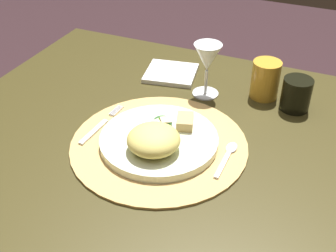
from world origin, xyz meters
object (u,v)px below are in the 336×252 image
at_px(fork, 100,126).
at_px(spoon, 228,154).
at_px(wine_glass, 207,60).
at_px(dining_table, 189,177).
at_px(dinner_plate, 159,140).
at_px(dark_tumbler, 296,94).
at_px(napkin, 171,73).
at_px(amber_tumbler, 265,79).

bearing_deg(fork, spoon, 3.79).
bearing_deg(wine_glass, dining_table, -80.89).
bearing_deg(dinner_plate, dining_table, 46.06).
height_order(dinner_plate, fork, dinner_plate).
height_order(spoon, dark_tumbler, dark_tumbler).
distance_m(dining_table, napkin, 0.32).
height_order(spoon, amber_tumbler, amber_tumbler).
bearing_deg(wine_glass, dinner_plate, -94.97).
bearing_deg(amber_tumbler, dining_table, -114.36).
height_order(dining_table, dark_tumbler, dark_tumbler).
bearing_deg(dark_tumbler, dining_table, -131.90).
xyz_separation_m(spoon, amber_tumbler, (0.01, 0.27, 0.04)).
bearing_deg(dark_tumbler, wine_glass, -174.20).
relative_size(dining_table, dark_tumbler, 14.33).
distance_m(spoon, amber_tumbler, 0.28).
bearing_deg(spoon, fork, -176.21).
bearing_deg(dark_tumbler, spoon, -110.84).
bearing_deg(spoon, dark_tumbler, 69.16).
bearing_deg(dark_tumbler, dinner_plate, -132.32).
xyz_separation_m(wine_glass, amber_tumbler, (0.14, 0.05, -0.05)).
bearing_deg(spoon, wine_glass, 120.10).
xyz_separation_m(fork, amber_tumbler, (0.31, 0.29, 0.04)).
distance_m(dining_table, fork, 0.25).
bearing_deg(dining_table, spoon, -17.74).
distance_m(amber_tumbler, dark_tumbler, 0.09).
distance_m(wine_glass, amber_tumbler, 0.16).
height_order(dining_table, spoon, spoon).
height_order(wine_glass, dark_tumbler, wine_glass).
bearing_deg(amber_tumbler, fork, -136.79).
bearing_deg(dark_tumbler, fork, -146.05).
xyz_separation_m(dinner_plate, spoon, (0.15, 0.02, -0.01)).
height_order(napkin, wine_glass, wine_glass).
relative_size(napkin, amber_tumbler, 1.40).
bearing_deg(dining_table, amber_tumbler, 65.64).
bearing_deg(dark_tumbler, amber_tumbler, 161.84).
height_order(fork, spoon, spoon).
distance_m(napkin, amber_tumbler, 0.27).
distance_m(fork, amber_tumbler, 0.43).
relative_size(dining_table, napkin, 8.53).
distance_m(spoon, wine_glass, 0.27).
bearing_deg(dinner_plate, napkin, 108.29).
relative_size(spoon, napkin, 0.92).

